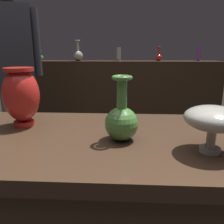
# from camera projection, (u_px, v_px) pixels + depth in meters

# --- Properties ---
(display_plinth) EXTENTS (1.20, 0.64, 0.80)m
(display_plinth) POSITION_uv_depth(u_px,v_px,m) (104.00, 222.00, 0.97)
(display_plinth) COLOR #382619
(display_plinth) RESTS_ON ground_plane
(back_display_shelf) EXTENTS (2.60, 0.40, 0.99)m
(back_display_shelf) POSITION_uv_depth(u_px,v_px,m) (118.00, 98.00, 3.06)
(back_display_shelf) COLOR black
(back_display_shelf) RESTS_ON ground_plane
(vase_centerpiece) EXTENTS (0.12, 0.12, 0.23)m
(vase_centerpiece) POSITION_uv_depth(u_px,v_px,m) (122.00, 120.00, 0.81)
(vase_centerpiece) COLOR #477A38
(vase_centerpiece) RESTS_ON display_plinth
(vase_tall_behind) EXTENTS (0.15, 0.15, 0.25)m
(vase_tall_behind) POSITION_uv_depth(u_px,v_px,m) (21.00, 95.00, 0.95)
(vase_tall_behind) COLOR red
(vase_tall_behind) RESTS_ON display_plinth
(vase_left_accent) EXTENTS (0.18, 0.18, 0.15)m
(vase_left_accent) POSITION_uv_depth(u_px,v_px,m) (213.00, 120.00, 0.70)
(vase_left_accent) COLOR gray
(vase_left_accent) RESTS_ON display_plinth
(shelf_vase_right) EXTENTS (0.08, 0.08, 0.18)m
(shelf_vase_right) POSITION_uv_depth(u_px,v_px,m) (159.00, 57.00, 2.91)
(shelf_vase_right) COLOR red
(shelf_vase_right) RESTS_ON back_display_shelf
(shelf_vase_center) EXTENTS (0.06, 0.06, 0.17)m
(shelf_vase_center) POSITION_uv_depth(u_px,v_px,m) (119.00, 54.00, 2.97)
(shelf_vase_center) COLOR gray
(shelf_vase_center) RESTS_ON back_display_shelf
(shelf_vase_far_right) EXTENTS (0.06, 0.06, 0.18)m
(shelf_vase_far_right) POSITION_uv_depth(u_px,v_px,m) (199.00, 54.00, 2.91)
(shelf_vase_far_right) COLOR #7A388E
(shelf_vase_far_right) RESTS_ON back_display_shelf
(shelf_vase_left) EXTENTS (0.13, 0.13, 0.26)m
(shelf_vase_left) POSITION_uv_depth(u_px,v_px,m) (78.00, 55.00, 2.89)
(shelf_vase_left) COLOR gray
(shelf_vase_left) RESTS_ON back_display_shelf
(shelf_vase_far_left) EXTENTS (0.07, 0.07, 0.13)m
(shelf_vase_far_left) POSITION_uv_depth(u_px,v_px,m) (41.00, 57.00, 3.00)
(shelf_vase_far_left) COLOR #477A38
(shelf_vase_far_left) RESTS_ON back_display_shelf
(visitor_near_left) EXTENTS (0.42, 0.31, 1.67)m
(visitor_near_left) POSITION_uv_depth(u_px,v_px,m) (13.00, 67.00, 1.89)
(visitor_near_left) COLOR brown
(visitor_near_left) RESTS_ON ground_plane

